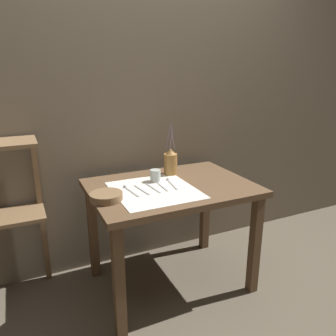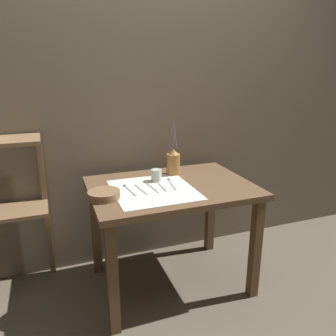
# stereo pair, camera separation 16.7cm
# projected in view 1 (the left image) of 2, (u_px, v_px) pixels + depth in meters

# --- Properties ---
(ground_plane) EXTENTS (12.00, 12.00, 0.00)m
(ground_plane) POSITION_uv_depth(u_px,v_px,m) (171.00, 281.00, 2.38)
(ground_plane) COLOR brown
(stone_wall_back) EXTENTS (7.00, 0.06, 2.40)m
(stone_wall_back) POSITION_uv_depth(u_px,v_px,m) (143.00, 108.00, 2.45)
(stone_wall_back) COLOR #6B5E4C
(stone_wall_back) RESTS_ON ground_plane
(wooden_table) EXTENTS (1.06, 0.76, 0.75)m
(wooden_table) POSITION_uv_depth(u_px,v_px,m) (171.00, 200.00, 2.19)
(wooden_table) COLOR brown
(wooden_table) RESTS_ON ground_plane
(linen_cloth) EXTENTS (0.50, 0.54, 0.00)m
(linen_cloth) POSITION_uv_depth(u_px,v_px,m) (154.00, 190.00, 2.07)
(linen_cloth) COLOR silver
(linen_cloth) RESTS_ON wooden_table
(pitcher_with_flowers) EXTENTS (0.10, 0.10, 0.38)m
(pitcher_with_flowers) POSITION_uv_depth(u_px,v_px,m) (171.00, 163.00, 2.35)
(pitcher_with_flowers) COLOR olive
(pitcher_with_flowers) RESTS_ON wooden_table
(wooden_bowl) EXTENTS (0.19, 0.19, 0.04)m
(wooden_bowl) POSITION_uv_depth(u_px,v_px,m) (106.00, 197.00, 1.91)
(wooden_bowl) COLOR brown
(wooden_bowl) RESTS_ON wooden_table
(glass_tumbler_near) EXTENTS (0.07, 0.07, 0.08)m
(glass_tumbler_near) POSITION_uv_depth(u_px,v_px,m) (155.00, 176.00, 2.21)
(glass_tumbler_near) COLOR #B7C1BC
(glass_tumbler_near) RESTS_ON wooden_table
(spoon_outer) EXTENTS (0.04, 0.21, 0.02)m
(spoon_outer) POSITION_uv_depth(u_px,v_px,m) (128.00, 189.00, 2.08)
(spoon_outer) COLOR #A8A8AD
(spoon_outer) RESTS_ON wooden_table
(knife_center) EXTENTS (0.04, 0.19, 0.00)m
(knife_center) POSITION_uv_depth(u_px,v_px,m) (142.00, 190.00, 2.06)
(knife_center) COLOR #A8A8AD
(knife_center) RESTS_ON wooden_table
(fork_outer) EXTENTS (0.03, 0.20, 0.00)m
(fork_outer) POSITION_uv_depth(u_px,v_px,m) (153.00, 188.00, 2.09)
(fork_outer) COLOR #A8A8AD
(fork_outer) RESTS_ON wooden_table
(fork_inner) EXTENTS (0.02, 0.20, 0.00)m
(fork_inner) POSITION_uv_depth(u_px,v_px,m) (162.00, 186.00, 2.12)
(fork_inner) COLOR #A8A8AD
(fork_inner) RESTS_ON wooden_table
(spoon_inner) EXTENTS (0.04, 0.21, 0.02)m
(spoon_inner) POSITION_uv_depth(u_px,v_px,m) (169.00, 181.00, 2.21)
(spoon_inner) COLOR #A8A8AD
(spoon_inner) RESTS_ON wooden_table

